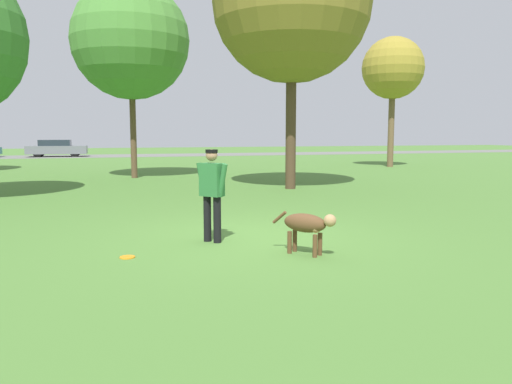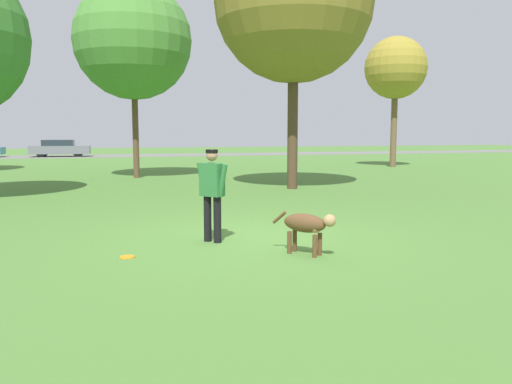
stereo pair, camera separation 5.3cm
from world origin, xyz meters
name	(u,v)px [view 1 (the left image)]	position (x,y,z in m)	size (l,w,h in m)	color
ground_plane	(251,238)	(0.00, 0.00, 0.00)	(120.00, 120.00, 0.00)	#4C7A33
far_road_strip	(130,156)	(0.00, 34.99, 0.01)	(120.00, 6.00, 0.01)	slate
person	(212,188)	(-0.73, -0.14, 0.91)	(0.47, 0.55, 1.56)	black
dog	(307,225)	(0.44, -1.45, 0.46)	(0.75, 0.93, 0.65)	brown
frisbee	(127,257)	(-2.16, -0.83, 0.01)	(0.23, 0.23, 0.02)	orange
tree_mid_center	(131,41)	(-1.12, 12.98, 5.56)	(4.73, 4.73, 7.93)	brown
tree_near_right	(292,3)	(3.55, 7.17, 5.99)	(5.10, 5.10, 8.55)	#4C3826
tree_far_right	(393,69)	(12.92, 15.91, 5.34)	(3.34, 3.34, 7.05)	brown
parked_car_grey	(57,148)	(-5.70, 34.65, 0.68)	(4.61, 1.95, 1.35)	slate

